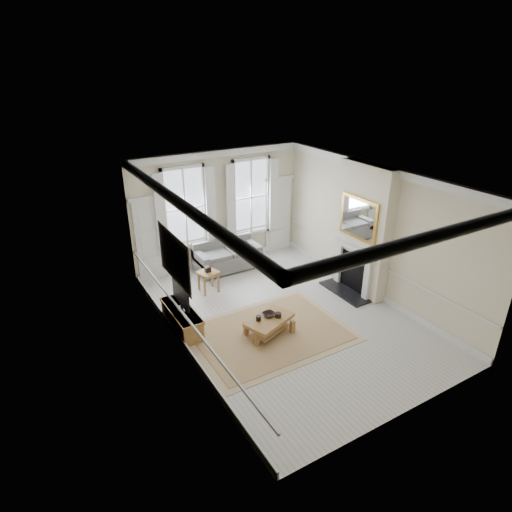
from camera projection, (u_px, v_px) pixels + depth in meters
floor at (286, 317)px, 10.29m from camera, size 7.20×7.20×0.00m
ceiling at (291, 178)px, 8.87m from camera, size 7.20×7.20×0.00m
back_wall at (219, 209)px, 12.40m from camera, size 5.20×0.00×5.20m
left_wall at (179, 280)px, 8.38m from camera, size 0.00×7.20×7.20m
right_wall at (374, 231)px, 10.77m from camera, size 0.00×7.20×7.20m
window_left at (185, 208)px, 11.80m from camera, size 1.26×0.20×2.20m
window_right at (251, 197)px, 12.76m from camera, size 1.26×0.20×2.20m
door_left at (152, 240)px, 11.66m from camera, size 0.90×0.08×2.30m
door_right at (278, 215)px, 13.54m from camera, size 0.90×0.08×2.30m
painting at (174, 258)px, 8.49m from camera, size 0.05×1.66×1.06m
chimney_breast at (363, 230)px, 10.85m from camera, size 0.35×1.70×3.38m
hearth at (345, 292)px, 11.35m from camera, size 0.55×1.50×0.05m
fireplace at (353, 266)px, 11.15m from camera, size 0.21×1.45×1.33m
mirror at (358, 218)px, 10.60m from camera, size 0.06×1.26×1.06m
sofa at (226, 257)px, 12.56m from camera, size 1.88×0.92×0.87m
side_table at (208, 275)px, 11.26m from camera, size 0.58×0.58×0.57m
rug at (269, 333)px, 9.64m from camera, size 3.50×2.60×0.02m
coffee_table at (269, 321)px, 9.51m from camera, size 1.24×0.97×0.41m
ceramic_pot_a at (259, 318)px, 9.38m from camera, size 0.12×0.12×0.12m
ceramic_pot_b at (278, 315)px, 9.51m from camera, size 0.14×0.14×0.10m
bowl at (269, 314)px, 9.57m from camera, size 0.30×0.30×0.07m
tv_stand at (182, 319)px, 9.72m from camera, size 0.47×1.46×0.52m
tv at (181, 294)px, 9.46m from camera, size 0.08×0.90×0.68m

